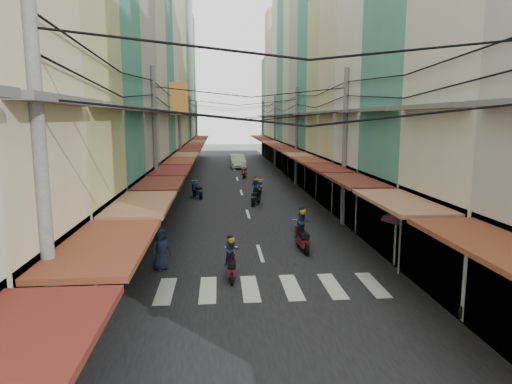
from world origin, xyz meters
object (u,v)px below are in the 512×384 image
white_car (238,168)px  traffic_sign (401,220)px  market_umbrella (409,214)px  bicycle (372,230)px

white_car → traffic_sign: 36.89m
white_car → market_umbrella: (5.11, -35.50, 2.03)m
traffic_sign → market_umbrella: bearing=54.6°
market_umbrella → traffic_sign: traffic_sign is taller
market_umbrella → bicycle: bearing=84.8°
bicycle → market_umbrella: 5.92m
white_car → traffic_sign: size_ratio=1.95×
white_car → market_umbrella: 35.92m
bicycle → traffic_sign: bearing=154.4°
market_umbrella → traffic_sign: (-0.77, -1.08, 0.00)m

